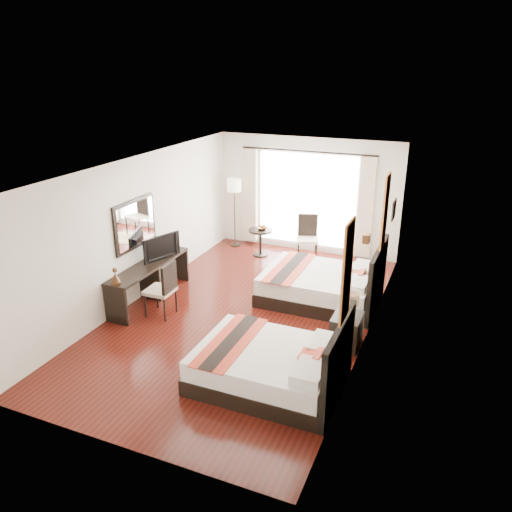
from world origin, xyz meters
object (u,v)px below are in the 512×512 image
at_px(bed_far, 324,285).
at_px(window_chair, 307,246).
at_px(bed_near, 273,365).
at_px(nightstand, 346,331).
at_px(fruit_bowl, 262,229).
at_px(side_table, 261,243).
at_px(television, 159,246).
at_px(desk_chair, 162,299).
at_px(console_desk, 150,282).
at_px(floor_lamp, 234,190).
at_px(vase, 347,319).
at_px(table_lamp, 351,301).

height_order(bed_far, window_chair, bed_far).
bearing_deg(bed_near, nightstand, 63.10).
height_order(nightstand, fruit_bowl, fruit_bowl).
bearing_deg(bed_far, side_table, 139.25).
distance_m(television, side_table, 2.99).
distance_m(bed_near, desk_chair, 2.94).
bearing_deg(console_desk, bed_near, -27.36).
bearing_deg(console_desk, nightstand, -3.04).
height_order(bed_far, side_table, bed_far).
relative_size(nightstand, desk_chair, 0.54).
relative_size(console_desk, side_table, 3.32).
height_order(television, desk_chair, television).
relative_size(floor_lamp, side_table, 2.62).
height_order(vase, desk_chair, desk_chair).
bearing_deg(floor_lamp, fruit_bowl, -23.85).
distance_m(television, desk_chair, 1.21).
xyz_separation_m(floor_lamp, fruit_bowl, (0.91, -0.40, -0.78)).
xyz_separation_m(side_table, fruit_bowl, (0.03, 0.01, 0.36)).
bearing_deg(desk_chair, bed_near, 154.45).
xyz_separation_m(bed_far, floor_lamp, (-2.95, 2.20, 1.15)).
relative_size(nightstand, vase, 3.87).
xyz_separation_m(nightstand, side_table, (-2.88, 3.30, 0.06)).
bearing_deg(window_chair, table_lamp, 9.53).
bearing_deg(window_chair, television, -55.17).
relative_size(console_desk, television, 2.55).
xyz_separation_m(nightstand, television, (-3.96, 0.59, 0.73)).
xyz_separation_m(nightstand, window_chair, (-1.77, 3.51, 0.05)).
height_order(bed_near, vase, bed_near).
relative_size(bed_far, console_desk, 1.02).
bearing_deg(window_chair, bed_far, 7.38).
xyz_separation_m(vase, console_desk, (-4.01, 0.37, -0.20)).
relative_size(nightstand, fruit_bowl, 2.60).
bearing_deg(television, fruit_bowl, -2.22).
bearing_deg(floor_lamp, side_table, -24.97).
bearing_deg(vase, table_lamp, 91.04).
distance_m(nightstand, table_lamp, 0.52).
bearing_deg(vase, console_desk, 174.78).
distance_m(floor_lamp, fruit_bowl, 1.26).
bearing_deg(desk_chair, window_chair, -114.85).
bearing_deg(side_table, bed_far, -40.75).
bearing_deg(vase, floor_lamp, 134.42).
relative_size(nightstand, television, 0.66).
bearing_deg(television, console_desk, -162.99).
bearing_deg(table_lamp, bed_far, 120.83).
relative_size(desk_chair, floor_lamp, 0.61).
bearing_deg(television, nightstand, -78.38).
xyz_separation_m(bed_far, television, (-3.16, -0.92, 0.68)).
xyz_separation_m(floor_lamp, window_chair, (1.99, -0.19, -1.15)).
bearing_deg(vase, bed_near, -120.42).
distance_m(bed_near, nightstand, 1.64).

